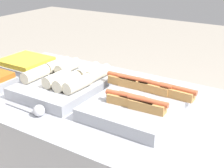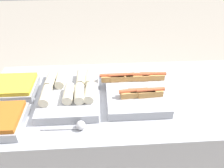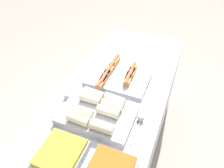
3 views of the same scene
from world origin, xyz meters
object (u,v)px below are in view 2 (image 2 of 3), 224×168
object	(u,v)px
tray_hotdogs	(135,89)
serving_spoon_far	(82,70)
tray_wraps	(71,91)
tray_side_back	(15,88)
serving_spoon_near	(78,126)

from	to	relation	value
tray_hotdogs	serving_spoon_far	xyz separation A→B (m)	(-0.32, 0.26, -0.01)
tray_wraps	tray_side_back	world-z (taller)	tray_wraps
tray_side_back	tray_hotdogs	bearing A→B (deg)	-4.78
tray_hotdogs	tray_wraps	bearing A→B (deg)	-179.70
tray_side_back	serving_spoon_far	size ratio (longest dim) A/B	1.20
serving_spoon_near	tray_side_back	bearing A→B (deg)	140.47
tray_wraps	tray_hotdogs	bearing A→B (deg)	0.30
serving_spoon_near	tray_hotdogs	bearing A→B (deg)	39.51
tray_hotdogs	tray_wraps	distance (m)	0.38
tray_side_back	serving_spoon_near	xyz separation A→B (m)	(0.39, -0.32, -0.02)
tray_hotdogs	tray_side_back	world-z (taller)	tray_hotdogs
tray_wraps	serving_spoon_near	xyz separation A→B (m)	(0.06, -0.26, -0.02)
serving_spoon_near	serving_spoon_far	distance (m)	0.52
tray_wraps	serving_spoon_far	world-z (taller)	tray_wraps
tray_wraps	serving_spoon_near	world-z (taller)	tray_wraps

